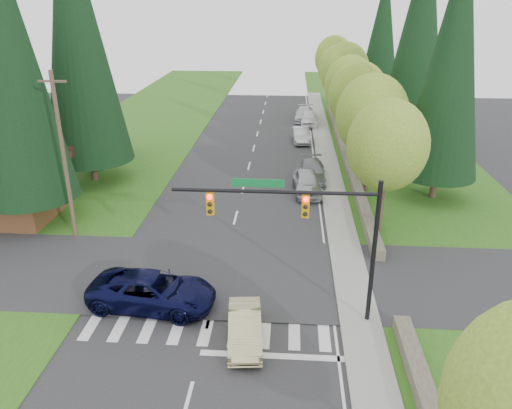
# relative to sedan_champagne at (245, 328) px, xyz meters

# --- Properties ---
(ground) EXTENTS (120.00, 120.00, 0.00)m
(ground) POSITION_rel_sedan_champagne_xyz_m (-1.78, -2.71, -0.66)
(ground) COLOR #28282B
(ground) RESTS_ON ground
(grass_east) EXTENTS (14.00, 110.00, 0.06)m
(grass_east) POSITION_rel_sedan_champagne_xyz_m (11.22, 17.29, -0.63)
(grass_east) COLOR #315717
(grass_east) RESTS_ON ground
(grass_west) EXTENTS (14.00, 110.00, 0.06)m
(grass_west) POSITION_rel_sedan_champagne_xyz_m (-14.78, 17.29, -0.63)
(grass_west) COLOR #315717
(grass_west) RESTS_ON ground
(cross_street) EXTENTS (120.00, 8.00, 0.10)m
(cross_street) POSITION_rel_sedan_champagne_xyz_m (-1.78, 5.29, -0.66)
(cross_street) COLOR #28282B
(cross_street) RESTS_ON ground
(sidewalk_east) EXTENTS (1.80, 80.00, 0.13)m
(sidewalk_east) POSITION_rel_sedan_champagne_xyz_m (5.12, 19.29, -0.59)
(sidewalk_east) COLOR gray
(sidewalk_east) RESTS_ON ground
(curb_east) EXTENTS (0.20, 80.00, 0.13)m
(curb_east) POSITION_rel_sedan_champagne_xyz_m (4.27, 19.29, -0.59)
(curb_east) COLOR gray
(curb_east) RESTS_ON ground
(stone_wall_north) EXTENTS (0.70, 40.00, 0.70)m
(stone_wall_north) POSITION_rel_sedan_champagne_xyz_m (6.82, 27.29, -0.31)
(stone_wall_north) COLOR #4C4438
(stone_wall_north) RESTS_ON ground
(traffic_signal) EXTENTS (8.70, 0.37, 6.80)m
(traffic_signal) POSITION_rel_sedan_champagne_xyz_m (2.59, 1.78, 4.33)
(traffic_signal) COLOR black
(traffic_signal) RESTS_ON ground
(brown_building) EXTENTS (8.40, 8.40, 5.40)m
(brown_building) POSITION_rel_sedan_champagne_xyz_m (-16.78, 12.29, 2.48)
(brown_building) COLOR #4C2D19
(brown_building) RESTS_ON ground
(utility_pole) EXTENTS (1.60, 0.24, 10.00)m
(utility_pole) POSITION_rel_sedan_champagne_xyz_m (-11.28, 9.29, 4.49)
(utility_pole) COLOR #473828
(utility_pole) RESTS_ON ground
(decid_tree_0) EXTENTS (4.80, 4.80, 8.37)m
(decid_tree_0) POSITION_rel_sedan_champagne_xyz_m (7.42, 11.29, 4.94)
(decid_tree_0) COLOR #38281C
(decid_tree_0) RESTS_ON ground
(decid_tree_1) EXTENTS (5.20, 5.20, 8.80)m
(decid_tree_1) POSITION_rel_sedan_champagne_xyz_m (7.52, 18.29, 5.14)
(decid_tree_1) COLOR #38281C
(decid_tree_1) RESTS_ON ground
(decid_tree_2) EXTENTS (5.00, 5.00, 8.82)m
(decid_tree_2) POSITION_rel_sedan_champagne_xyz_m (7.32, 25.29, 5.27)
(decid_tree_2) COLOR #38281C
(decid_tree_2) RESTS_ON ground
(decid_tree_3) EXTENTS (5.00, 5.00, 8.55)m
(decid_tree_3) POSITION_rel_sedan_champagne_xyz_m (7.42, 32.29, 5.01)
(decid_tree_3) COLOR #38281C
(decid_tree_3) RESTS_ON ground
(decid_tree_4) EXTENTS (5.40, 5.40, 9.18)m
(decid_tree_4) POSITION_rel_sedan_champagne_xyz_m (7.52, 39.29, 5.41)
(decid_tree_4) COLOR #38281C
(decid_tree_4) RESTS_ON ground
(decid_tree_5) EXTENTS (4.80, 4.80, 8.30)m
(decid_tree_5) POSITION_rel_sedan_champagne_xyz_m (7.32, 46.29, 4.88)
(decid_tree_5) COLOR #38281C
(decid_tree_5) RESTS_ON ground
(decid_tree_6) EXTENTS (5.20, 5.20, 8.86)m
(decid_tree_6) POSITION_rel_sedan_champagne_xyz_m (7.42, 53.29, 5.21)
(decid_tree_6) COLOR #38281C
(decid_tree_6) RESTS_ON ground
(conifer_w_a) EXTENTS (6.12, 6.12, 19.80)m
(conifer_w_a) POSITION_rel_sedan_champagne_xyz_m (-14.78, 11.29, 10.14)
(conifer_w_a) COLOR #38281C
(conifer_w_a) RESTS_ON ground
(conifer_w_c) EXTENTS (6.46, 6.46, 20.80)m
(conifer_w_c) POSITION_rel_sedan_champagne_xyz_m (-13.78, 19.29, 10.64)
(conifer_w_c) COLOR #38281C
(conifer_w_c) RESTS_ON ground
(conifer_w_e) EXTENTS (5.78, 5.78, 18.80)m
(conifer_w_e) POSITION_rel_sedan_champagne_xyz_m (-15.78, 25.29, 9.64)
(conifer_w_e) COLOR #38281C
(conifer_w_e) RESTS_ON ground
(conifer_e_a) EXTENTS (5.44, 5.44, 17.80)m
(conifer_e_a) POSITION_rel_sedan_champagne_xyz_m (12.22, 17.29, 9.13)
(conifer_e_a) COLOR #38281C
(conifer_e_a) RESTS_ON ground
(conifer_e_b) EXTENTS (6.12, 6.12, 19.80)m
(conifer_e_b) POSITION_rel_sedan_champagne_xyz_m (13.22, 31.29, 10.14)
(conifer_e_b) COLOR #38281C
(conifer_e_b) RESTS_ON ground
(conifer_e_c) EXTENTS (5.10, 5.10, 16.80)m
(conifer_e_c) POSITION_rel_sedan_champagne_xyz_m (12.22, 45.29, 8.63)
(conifer_e_c) COLOR #38281C
(conifer_e_c) RESTS_ON ground
(sedan_champagne) EXTENTS (1.77, 4.10, 1.31)m
(sedan_champagne) POSITION_rel_sedan_champagne_xyz_m (0.00, 0.00, 0.00)
(sedan_champagne) COLOR #CCC288
(sedan_champagne) RESTS_ON ground
(suv_navy) EXTENTS (6.25, 3.39, 1.66)m
(suv_navy) POSITION_rel_sedan_champagne_xyz_m (-4.57, 2.29, 0.18)
(suv_navy) COLOR black
(suv_navy) RESTS_ON ground
(parked_car_a) EXTENTS (2.28, 4.97, 1.65)m
(parked_car_a) POSITION_rel_sedan_champagne_xyz_m (3.07, 17.68, 0.17)
(parked_car_a) COLOR #AAAAAF
(parked_car_a) RESTS_ON ground
(parked_car_b) EXTENTS (2.16, 5.30, 1.54)m
(parked_car_b) POSITION_rel_sedan_champagne_xyz_m (3.49, 20.29, 0.11)
(parked_car_b) COLOR slate
(parked_car_b) RESTS_ON ground
(parked_car_c) EXTENTS (1.88, 4.49, 1.44)m
(parked_car_c) POSITION_rel_sedan_champagne_xyz_m (2.79, 31.84, 0.07)
(parked_car_c) COLOR #A8A9AD
(parked_car_c) RESTS_ON ground
(parked_car_d) EXTENTS (1.89, 4.69, 1.60)m
(parked_car_d) POSITION_rel_sedan_champagne_xyz_m (3.82, 39.03, 0.14)
(parked_car_d) COLOR white
(parked_car_d) RESTS_ON ground
(parked_car_e) EXTENTS (2.46, 5.35, 1.51)m
(parked_car_e) POSITION_rel_sedan_champagne_xyz_m (3.36, 41.37, 0.10)
(parked_car_e) COLOR #BCBCC2
(parked_car_e) RESTS_ON ground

